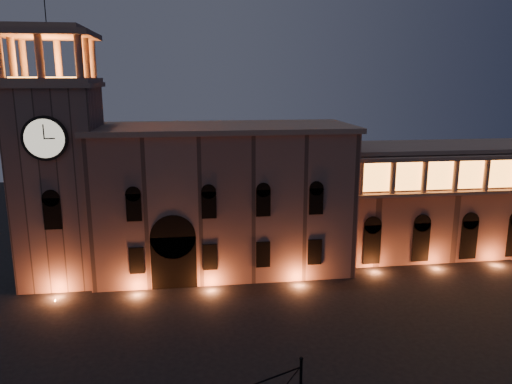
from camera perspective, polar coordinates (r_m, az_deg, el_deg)
ground at (r=43.88m, az=1.41°, el=-18.73°), size 160.00×160.00×0.00m
government_building at (r=60.61m, az=-3.84°, el=-0.70°), size 30.80×12.80×17.60m
clock_tower at (r=60.49m, az=-21.52°, el=2.00°), size 9.80×9.80×32.40m
colonnade_wing at (r=73.45m, az=23.61°, el=-0.50°), size 40.60×11.50×14.50m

